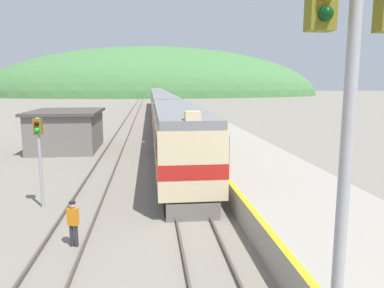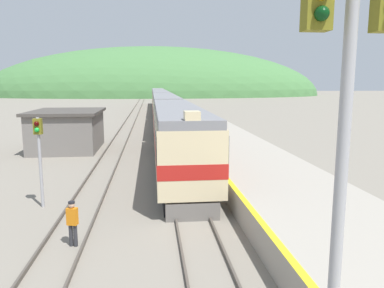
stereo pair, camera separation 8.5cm
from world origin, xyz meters
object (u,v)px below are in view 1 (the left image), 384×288
at_px(express_train_lead_car, 177,135).
at_px(signal_post_siding, 39,144).
at_px(carriage_fourth, 157,97).
at_px(signal_mast_main, 351,92).
at_px(track_worker, 73,221).
at_px(carriage_third, 159,102).
at_px(carriage_second, 164,111).

relative_size(express_train_lead_car, signal_post_siding, 4.65).
xyz_separation_m(carriage_fourth, signal_mast_main, (1.35, -86.75, 3.30)).
xyz_separation_m(carriage_fourth, track_worker, (-4.49, -79.33, -1.37)).
distance_m(carriage_fourth, signal_mast_main, 86.83).
relative_size(express_train_lead_car, carriage_fourth, 0.89).
height_order(carriage_third, signal_mast_main, signal_mast_main).
distance_m(carriage_fourth, track_worker, 79.47).
distance_m(carriage_third, signal_post_siding, 52.32).
xyz_separation_m(express_train_lead_car, carriage_fourth, (0.00, 67.91, -0.01)).
height_order(express_train_lead_car, signal_post_siding, express_train_lead_car).
height_order(signal_post_siding, track_worker, signal_post_siding).
bearing_deg(signal_post_siding, carriage_second, 76.81).
relative_size(carriage_second, carriage_fourth, 1.00).
xyz_separation_m(signal_post_siding, track_worker, (2.28, -4.47, -2.07)).
distance_m(signal_mast_main, signal_post_siding, 14.64).
xyz_separation_m(carriage_second, track_worker, (-4.49, -33.37, -1.37)).
distance_m(carriage_second, track_worker, 33.70).
bearing_deg(carriage_second, carriage_fourth, 90.00).
height_order(express_train_lead_car, carriage_second, express_train_lead_car).
bearing_deg(carriage_third, carriage_fourth, 90.00).
distance_m(carriage_second, carriage_fourth, 45.96).
relative_size(express_train_lead_car, track_worker, 11.84).
bearing_deg(carriage_fourth, track_worker, -93.24).
height_order(carriage_third, signal_post_siding, carriage_third).
bearing_deg(carriage_fourth, carriage_third, -90.00).
bearing_deg(express_train_lead_car, carriage_third, 90.00).
height_order(express_train_lead_car, carriage_third, express_train_lead_car).
bearing_deg(track_worker, carriage_fourth, 86.76).
bearing_deg(signal_mast_main, carriage_second, 91.90).
xyz_separation_m(carriage_second, carriage_third, (0.00, 22.98, 0.00)).
bearing_deg(signal_mast_main, signal_post_siding, 124.35).
bearing_deg(carriage_fourth, carriage_second, -90.00).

